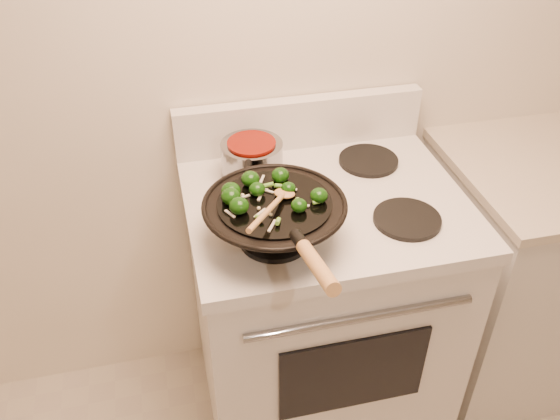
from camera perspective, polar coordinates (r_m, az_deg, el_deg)
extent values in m
plane|color=silver|center=(1.81, 6.63, 17.69)|extent=(3.50, 0.00, 3.50)
cube|color=silver|center=(1.98, 3.77, -10.19)|extent=(0.76, 0.64, 0.88)
cube|color=silver|center=(1.68, 4.39, 0.60)|extent=(0.78, 0.66, 0.04)
cube|color=silver|center=(1.87, 1.88, 8.41)|extent=(0.78, 0.05, 0.16)
cylinder|color=gray|center=(1.52, 7.77, -10.25)|extent=(0.60, 0.02, 0.02)
cube|color=black|center=(1.70, 7.06, -15.42)|extent=(0.42, 0.01, 0.28)
cylinder|color=black|center=(1.51, -0.51, -2.77)|extent=(0.18, 0.18, 0.01)
cylinder|color=black|center=(1.61, 12.13, -0.86)|extent=(0.18, 0.18, 0.01)
cylinder|color=black|center=(1.74, -2.66, 3.37)|extent=(0.18, 0.18, 0.01)
cylinder|color=black|center=(1.83, 8.51, 4.74)|extent=(0.18, 0.18, 0.01)
cube|color=silver|center=(2.32, 23.61, -5.47)|extent=(0.75, 0.60, 0.88)
torus|color=black|center=(1.44, -0.53, 0.57)|extent=(0.36, 0.36, 0.01)
cylinder|color=black|center=(1.44, -0.53, 0.66)|extent=(0.28, 0.28, 0.01)
cylinder|color=black|center=(1.26, 1.85, -2.88)|extent=(0.03, 0.06, 0.04)
cylinder|color=#B77F48|center=(1.16, 3.63, -5.46)|extent=(0.04, 0.19, 0.07)
ellipsoid|color=#0F3608|center=(1.46, 0.81, 2.11)|extent=(0.04, 0.04, 0.03)
cylinder|color=#4D852F|center=(1.47, 1.23, 1.88)|extent=(0.02, 0.02, 0.02)
ellipsoid|color=#0F3608|center=(1.49, -2.87, 3.01)|extent=(0.05, 0.05, 0.04)
ellipsoid|color=#0F3608|center=(1.43, 3.77, 1.40)|extent=(0.04, 0.04, 0.04)
ellipsoid|color=#0F3608|center=(1.50, 0.03, 3.37)|extent=(0.05, 0.05, 0.04)
cylinder|color=#4D852F|center=(1.51, 0.53, 3.06)|extent=(0.02, 0.02, 0.01)
ellipsoid|color=#0F3608|center=(1.40, 1.85, 0.44)|extent=(0.04, 0.04, 0.03)
ellipsoid|color=#0F3608|center=(1.40, -3.96, 0.41)|extent=(0.05, 0.05, 0.04)
ellipsoid|color=#0F3608|center=(1.45, -4.75, 1.86)|extent=(0.05, 0.05, 0.04)
cylinder|color=#4D852F|center=(1.46, -4.16, 1.51)|extent=(0.02, 0.01, 0.01)
ellipsoid|color=#0F3608|center=(1.45, -2.22, 2.02)|extent=(0.04, 0.04, 0.03)
ellipsoid|color=#0F3608|center=(1.42, -4.58, 0.99)|extent=(0.04, 0.04, 0.03)
ellipsoid|color=#0F3608|center=(1.43, -4.76, 1.33)|extent=(0.05, 0.05, 0.04)
cylinder|color=#4D852F|center=(1.44, -4.17, 0.99)|extent=(0.02, 0.01, 0.01)
cube|color=beige|center=(1.45, -3.65, 1.21)|extent=(0.04, 0.02, 0.00)
cube|color=beige|center=(1.46, -1.84, 1.45)|extent=(0.03, 0.05, 0.00)
cube|color=beige|center=(1.51, -1.78, 2.88)|extent=(0.03, 0.04, 0.00)
cube|color=beige|center=(1.42, 1.99, 0.54)|extent=(0.04, 0.03, 0.00)
cube|color=beige|center=(1.49, -2.15, 2.30)|extent=(0.01, 0.05, 0.00)
cube|color=beige|center=(1.36, -0.77, -1.53)|extent=(0.03, 0.04, 0.00)
cube|color=beige|center=(1.40, -4.84, -0.37)|extent=(0.02, 0.03, 0.00)
cube|color=beige|center=(1.48, -1.93, 2.10)|extent=(0.04, 0.03, 0.00)
cube|color=beige|center=(1.47, -1.38, 1.91)|extent=(0.04, 0.03, 0.00)
cube|color=beige|center=(1.48, 1.00, 2.00)|extent=(0.03, 0.02, 0.00)
cube|color=beige|center=(1.40, -1.92, -0.30)|extent=(0.04, 0.03, 0.00)
cylinder|color=#65A836|center=(1.38, -1.99, -0.73)|extent=(0.01, 0.02, 0.01)
cylinder|color=#65A836|center=(1.51, -0.43, 3.21)|extent=(0.03, 0.02, 0.01)
cylinder|color=#65A836|center=(1.42, 1.82, 0.77)|extent=(0.01, 0.02, 0.01)
cylinder|color=#65A836|center=(1.41, -3.91, 0.41)|extent=(0.02, 0.01, 0.01)
cylinder|color=#65A836|center=(1.48, -1.08, 2.43)|extent=(0.02, 0.02, 0.01)
cylinder|color=#65A836|center=(1.48, -0.18, 2.35)|extent=(0.03, 0.01, 0.02)
cylinder|color=#65A836|center=(1.36, -0.20, -1.10)|extent=(0.02, 0.03, 0.01)
cylinder|color=#65A836|center=(1.43, 3.66, 0.80)|extent=(0.02, 0.02, 0.01)
sphere|color=beige|center=(1.47, 1.24, 1.83)|extent=(0.01, 0.01, 0.01)
sphere|color=beige|center=(1.46, -3.62, 1.44)|extent=(0.01, 0.01, 0.01)
sphere|color=beige|center=(1.39, -0.91, -0.43)|extent=(0.01, 0.01, 0.01)
sphere|color=beige|center=(1.41, -2.06, 0.16)|extent=(0.01, 0.01, 0.01)
ellipsoid|color=#B77F48|center=(1.45, 0.43, 1.62)|extent=(0.07, 0.06, 0.01)
cylinder|color=#B77F48|center=(1.35, -1.20, -0.11)|extent=(0.13, 0.19, 0.06)
cylinder|color=gray|center=(1.71, -2.72, 4.95)|extent=(0.18, 0.18, 0.10)
cylinder|color=#670C04|center=(1.69, -2.77, 6.47)|extent=(0.14, 0.14, 0.01)
cylinder|color=black|center=(1.57, -3.22, 3.56)|extent=(0.05, 0.11, 0.02)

